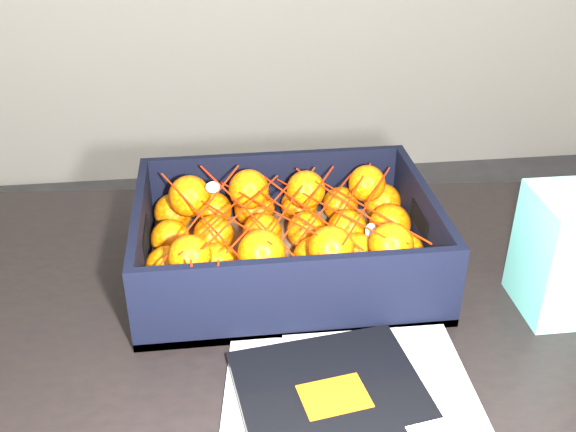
{
  "coord_description": "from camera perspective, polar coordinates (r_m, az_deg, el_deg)",
  "views": [
    {
      "loc": [
        0.05,
        -0.9,
        1.32
      ],
      "look_at": [
        0.15,
        -0.11,
        0.86
      ],
      "focal_mm": 42.14,
      "sensor_mm": 36.0,
      "label": 1
    }
  ],
  "objects": [
    {
      "name": "clementine_heap",
      "position": [
        0.97,
        -0.14,
        -2.0
      ],
      "size": [
        0.4,
        0.3,
        0.11
      ],
      "color": "#EA6304",
      "rests_on": "produce_crate"
    },
    {
      "name": "retail_carton",
      "position": [
        0.95,
        21.68,
        -3.03
      ],
      "size": [
        0.08,
        0.11,
        0.17
      ],
      "primitive_type": "cube",
      "rotation": [
        0.0,
        0.0,
        -0.0
      ],
      "color": "silver",
      "rests_on": "table"
    },
    {
      "name": "table",
      "position": [
        0.97,
        0.95,
        -13.9
      ],
      "size": [
        1.26,
        0.89,
        0.75
      ],
      "color": "black",
      "rests_on": "ground"
    },
    {
      "name": "magazine_stack",
      "position": [
        0.78,
        5.28,
        -16.77
      ],
      "size": [
        0.31,
        0.32,
        0.02
      ],
      "color": "silver",
      "rests_on": "table"
    },
    {
      "name": "produce_crate",
      "position": [
        0.99,
        -0.21,
        -2.81
      ],
      "size": [
        0.42,
        0.32,
        0.12
      ],
      "color": "olive",
      "rests_on": "table"
    },
    {
      "name": "mesh_net",
      "position": [
        0.94,
        -0.51,
        0.37
      ],
      "size": [
        0.35,
        0.27,
        0.09
      ],
      "color": "red",
      "rests_on": "clementine_heap"
    }
  ]
}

